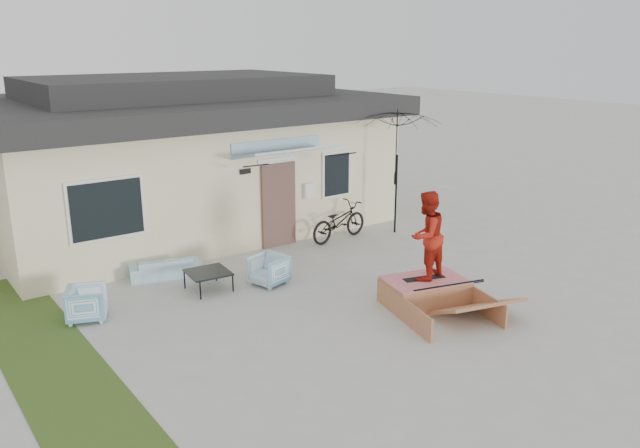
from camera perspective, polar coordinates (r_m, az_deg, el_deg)
ground at (r=11.95m, az=4.03°, el=-8.18°), size 90.00×90.00×0.00m
grass_strip at (r=11.51m, az=-23.65°, el=-10.56°), size 1.40×8.00×0.01m
house at (r=17.97m, az=-12.70°, el=6.22°), size 10.80×8.49×4.10m
loveseat at (r=14.06m, az=-13.85°, el=-3.53°), size 1.57×0.83×0.59m
armchair_left at (r=12.36m, az=-20.35°, el=-6.60°), size 0.84×0.87×0.70m
armchair_right at (r=13.27m, az=-4.68°, el=-4.03°), size 0.78×0.81×0.69m
coffee_table at (r=13.18m, az=-10.05°, el=-5.07°), size 0.89×0.89×0.40m
bicycle at (r=16.13m, az=1.72°, el=0.59°), size 1.92×0.90×1.19m
patio_umbrella at (r=16.62m, az=6.96°, el=5.04°), size 2.57×2.44×2.20m
skate_ramp at (r=12.44m, az=9.46°, el=-6.08°), size 2.00×2.35×0.51m
skateboard at (r=12.38m, az=9.40°, el=-4.80°), size 0.86×0.44×0.05m
skater at (r=12.09m, az=9.59°, el=-0.88°), size 0.95×0.80×1.72m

